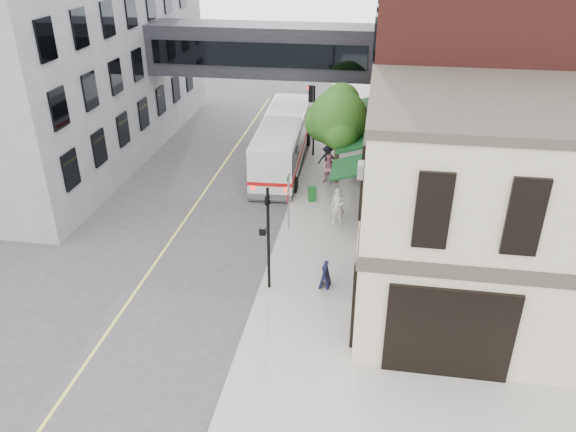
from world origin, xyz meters
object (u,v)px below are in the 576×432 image
(pedestrian_b, at_px, (329,169))
(pedestrian_a, at_px, (338,206))
(bus, at_px, (283,139))
(sandwich_board, at_px, (325,275))
(pedestrian_c, at_px, (328,160))
(newspaper_box, at_px, (312,193))

(pedestrian_b, bearing_deg, pedestrian_a, -71.68)
(pedestrian_b, bearing_deg, bus, 147.87)
(pedestrian_a, relative_size, pedestrian_b, 1.09)
(bus, distance_m, sandwich_board, 13.63)
(pedestrian_a, xyz_separation_m, sandwich_board, (-0.06, -5.55, -0.41))
(pedestrian_c, bearing_deg, pedestrian_b, -75.26)
(pedestrian_a, distance_m, pedestrian_c, 6.21)
(pedestrian_a, bearing_deg, bus, 119.42)
(bus, xyz_separation_m, pedestrian_a, (4.00, -7.46, -0.58))
(pedestrian_b, height_order, pedestrian_c, pedestrian_c)
(pedestrian_c, distance_m, newspaper_box, 3.79)
(sandwich_board, bearing_deg, pedestrian_a, 95.57)
(pedestrian_a, height_order, sandwich_board, pedestrian_a)
(newspaper_box, distance_m, sandwich_board, 8.07)
(pedestrian_a, height_order, pedestrian_c, pedestrian_a)
(bus, height_order, newspaper_box, bus)
(pedestrian_b, distance_m, sandwich_board, 10.40)
(pedestrian_b, distance_m, newspaper_box, 2.57)
(bus, relative_size, newspaper_box, 13.65)
(pedestrian_a, relative_size, pedestrian_c, 1.06)
(pedestrian_a, xyz_separation_m, pedestrian_c, (-1.10, 6.11, -0.05))
(bus, xyz_separation_m, newspaper_box, (2.44, -5.09, -1.11))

